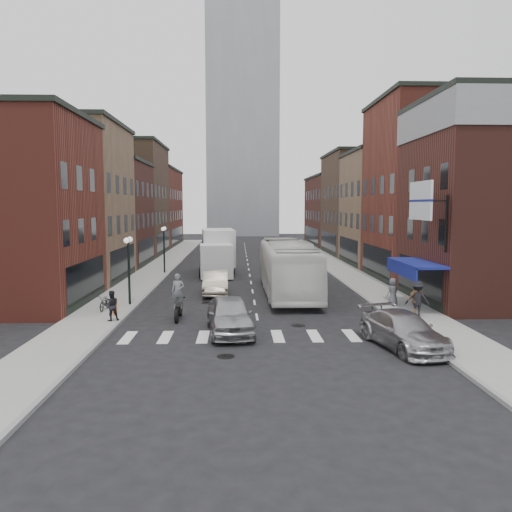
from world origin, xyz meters
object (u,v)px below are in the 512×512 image
Objects in this scene: streetlamp_near at (129,258)px; ped_left_solo at (111,306)px; sedan_left_far at (216,283)px; motorcycle_rider at (178,298)px; box_truck at (218,252)px; transit_bus at (288,268)px; parked_bicycle at (105,302)px; ped_right_a at (417,299)px; ped_right_c at (393,292)px; sedan_left_near at (230,315)px; curb_car at (403,330)px; ped_right_b at (417,299)px; bike_rack at (115,307)px; streetlamp_far at (164,241)px; billboard_sign at (422,202)px.

streetlamp_near reaches higher than ped_left_solo.
motorcycle_rider is at bearing -103.68° from sedan_left_far.
box_truck is 3.71× the size of motorcycle_rider.
transit_bus is at bearing -3.07° from sedan_left_far.
parked_bicycle is at bearing 152.09° from motorcycle_rider.
box_truck reaches higher than transit_bus.
ped_right_c is at bearing -63.71° from ped_right_a.
parked_bicycle is at bearing -153.33° from transit_bus.
sedan_left_near is 3.25× the size of ped_left_solo.
parked_bicycle is (-4.29, 1.84, -0.56)m from motorcycle_rider.
transit_bus is 13.41m from curb_car.
box_truck is 18.96m from ped_left_solo.
sedan_left_near reaches higher than ped_left_solo.
box_truck is at bearing -82.28° from ped_right_c.
parked_bicycle is at bearing 140.38° from curb_car.
streetlamp_near is at bearing 133.58° from curb_car.
box_truck is at bearing -73.13° from ped_right_b.
bike_rack is 0.51× the size of ped_right_c.
streetlamp_far is 1.69× the size of motorcycle_rider.
streetlamp_far is (-15.99, 17.50, -3.22)m from billboard_sign.
streetlamp_near reaches higher than sedan_left_far.
motorcycle_rider is (3.47, -0.76, 0.58)m from bike_rack.
ped_right_c is (10.82, -14.90, -0.95)m from box_truck.
bike_rack is 0.17× the size of sedan_left_far.
ped_left_solo is (-13.30, 4.79, 0.18)m from curb_car.
motorcycle_rider is at bearing -20.44° from parked_bicycle.
streetlamp_far reaches higher than transit_bus.
transit_bus reaches higher than ped_right_c.
motorcycle_rider is 9.78m from transit_bus.
bike_rack is (-0.20, -16.70, -2.36)m from streetlamp_far.
box_truck is at bearing 98.31° from curb_car.
ped_right_c is (10.54, -4.77, 0.16)m from sedan_left_far.
ped_left_solo is (-4.90, -8.23, 0.14)m from sedan_left_far.
bike_rack is at bearing -94.24° from streetlamp_near.
sedan_left_far is (4.90, 3.99, -2.14)m from streetlamp_near.
curb_car is 5.69m from ped_right_b.
motorcycle_rider reaches higher than ped_left_solo.
curb_car is at bearing -34.17° from streetlamp_near.
sedan_left_near is (1.38, -20.45, -1.04)m from box_truck.
streetlamp_near is 15.59m from ped_right_c.
parked_bicycle is (-14.32, 7.41, -0.17)m from curb_car.
bike_rack is at bearing -21.25° from ped_right_c.
ped_right_c is at bearing 7.74° from motorcycle_rider.
box_truck is 0.70× the size of transit_bus.
parked_bicycle is at bearing -137.86° from sedan_left_far.
ped_right_c reaches higher than sedan_left_near.
ped_right_a is (-0.24, -0.44, -5.04)m from billboard_sign.
billboard_sign is 1.53× the size of motorcycle_rider.
box_truck is 5.58× the size of parked_bicycle.
ped_right_a is (2.44, 5.09, 0.36)m from curb_car.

